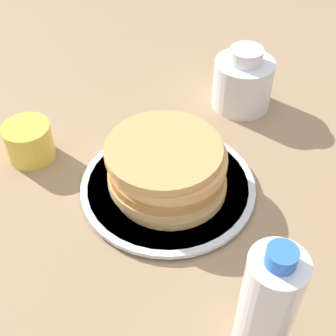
% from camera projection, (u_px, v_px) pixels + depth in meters
% --- Properties ---
extents(ground_plane, '(4.00, 4.00, 0.00)m').
position_uv_depth(ground_plane, '(159.00, 184.00, 0.75)').
color(ground_plane, '#9E7F5B').
extents(plate, '(0.27, 0.27, 0.01)m').
position_uv_depth(plate, '(168.00, 186.00, 0.74)').
color(plate, silver).
rests_on(plate, ground_plane).
extents(pancake_stack, '(0.18, 0.18, 0.08)m').
position_uv_depth(pancake_stack, '(167.00, 168.00, 0.70)').
color(pancake_stack, tan).
rests_on(pancake_stack, plate).
extents(juice_glass, '(0.08, 0.08, 0.06)m').
position_uv_depth(juice_glass, '(29.00, 141.00, 0.77)').
color(juice_glass, yellow).
rests_on(juice_glass, ground_plane).
extents(cream_jug, '(0.11, 0.11, 0.12)m').
position_uv_depth(cream_jug, '(243.00, 82.00, 0.87)').
color(cream_jug, white).
rests_on(cream_jug, ground_plane).
extents(water_bottle_near, '(0.06, 0.06, 0.19)m').
position_uv_depth(water_bottle_near, '(267.00, 308.00, 0.49)').
color(water_bottle_near, white).
rests_on(water_bottle_near, ground_plane).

